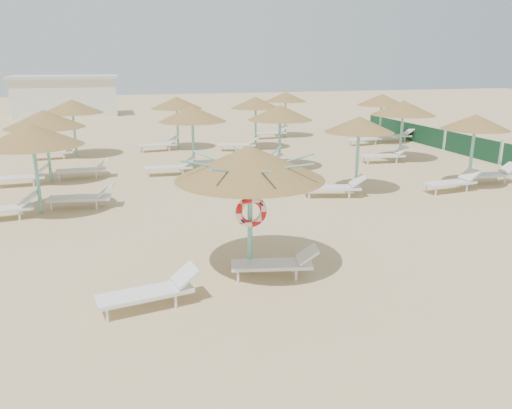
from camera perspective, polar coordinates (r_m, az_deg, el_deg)
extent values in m
plane|color=tan|center=(11.19, -2.07, -7.48)|extent=(120.00, 120.00, 0.00)
cylinder|color=#6BBAB4|center=(10.65, -0.69, -1.95)|extent=(0.11, 0.11, 2.35)
cone|color=olive|center=(10.32, -0.72, 4.83)|extent=(3.13, 3.13, 0.71)
cylinder|color=#6BBAB4|center=(10.37, -0.71, 3.44)|extent=(0.20, 0.20, 0.12)
cylinder|color=#6BBAB4|center=(10.54, 3.08, 4.78)|extent=(1.42, 0.04, 0.36)
cylinder|color=#6BBAB4|center=(10.95, 1.16, 5.24)|extent=(1.03, 1.03, 0.36)
cylinder|color=#6BBAB4|center=(11.01, -1.71, 5.30)|extent=(0.04, 1.42, 0.36)
cylinder|color=#6BBAB4|center=(10.70, -4.08, 4.94)|extent=(1.03, 1.03, 0.36)
cylinder|color=#6BBAB4|center=(10.17, -4.65, 4.33)|extent=(1.42, 0.04, 0.36)
cylinder|color=#6BBAB4|center=(9.72, -2.83, 3.82)|extent=(1.03, 1.03, 0.36)
cylinder|color=#6BBAB4|center=(9.65, 0.41, 3.74)|extent=(0.04, 1.42, 0.36)
cylinder|color=#6BBAB4|center=(10.00, 2.88, 4.16)|extent=(1.03, 1.03, 0.36)
torus|color=red|center=(10.48, -0.55, -0.84)|extent=(0.68, 0.15, 0.68)
cylinder|color=silver|center=(9.42, -16.63, -12.10)|extent=(0.06, 0.06, 0.26)
cylinder|color=silver|center=(9.84, -17.10, -10.89)|extent=(0.06, 0.06, 0.26)
cylinder|color=silver|center=(9.65, -9.16, -10.89)|extent=(0.06, 0.06, 0.26)
cylinder|color=silver|center=(10.05, -9.95, -9.77)|extent=(0.06, 0.06, 0.26)
cube|color=silver|center=(9.67, -12.56, -9.92)|extent=(1.84, 0.87, 0.07)
cube|color=silver|center=(9.75, -8.09, -7.99)|extent=(0.54, 0.63, 0.34)
cylinder|color=silver|center=(10.54, -2.06, -8.27)|extent=(0.05, 0.05, 0.25)
cylinder|color=silver|center=(10.95, -2.14, -7.29)|extent=(0.05, 0.05, 0.25)
cylinder|color=silver|center=(10.64, 4.60, -8.07)|extent=(0.05, 0.05, 0.25)
cylinder|color=silver|center=(11.05, 4.26, -7.11)|extent=(0.05, 0.05, 0.25)
cube|color=silver|center=(10.72, 1.79, -6.87)|extent=(1.80, 0.91, 0.07)
cube|color=silver|center=(10.74, 5.91, -5.67)|extent=(0.54, 0.62, 0.33)
cylinder|color=#6BBAB4|center=(16.24, -23.74, 2.95)|extent=(0.11, 0.11, 2.30)
cone|color=olive|center=(16.03, -24.24, 7.29)|extent=(2.89, 2.89, 0.65)
cylinder|color=#6BBAB4|center=(16.06, -24.14, 6.42)|extent=(0.20, 0.20, 0.12)
cylinder|color=silver|center=(16.02, -25.41, -1.17)|extent=(0.06, 0.06, 0.28)
cylinder|color=silver|center=(16.50, -25.41, -0.69)|extent=(0.06, 0.06, 0.28)
cube|color=silver|center=(16.14, -24.53, 0.62)|extent=(0.57, 0.66, 0.36)
cylinder|color=silver|center=(16.60, -22.35, -0.24)|extent=(0.06, 0.06, 0.28)
cylinder|color=silver|center=(17.07, -21.95, 0.23)|extent=(0.06, 0.06, 0.28)
cylinder|color=silver|center=(16.30, -17.77, -0.07)|extent=(0.06, 0.06, 0.28)
cylinder|color=silver|center=(16.78, -17.49, 0.41)|extent=(0.06, 0.06, 0.28)
cube|color=silver|center=(16.60, -19.54, 0.70)|extent=(1.97, 0.89, 0.08)
cube|color=silver|center=(16.38, -16.72, 1.62)|extent=(0.57, 0.66, 0.36)
cylinder|color=#6BBAB4|center=(20.44, -22.66, 5.55)|extent=(0.11, 0.11, 2.30)
cone|color=olive|center=(20.28, -23.05, 9.01)|extent=(2.89, 2.89, 0.65)
cylinder|color=#6BBAB4|center=(20.30, -22.97, 8.32)|extent=(0.20, 0.20, 0.12)
cylinder|color=silver|center=(20.09, -24.07, 2.27)|extent=(0.06, 0.06, 0.28)
cylinder|color=silver|center=(20.57, -23.93, 2.59)|extent=(0.06, 0.06, 0.28)
cube|color=silver|center=(20.37, -25.59, 2.78)|extent=(1.92, 0.67, 0.08)
cube|color=silver|center=(20.21, -23.30, 3.66)|extent=(0.50, 0.61, 0.36)
cylinder|color=silver|center=(20.67, -21.54, 2.91)|extent=(0.06, 0.06, 0.28)
cylinder|color=silver|center=(21.15, -21.39, 3.21)|extent=(0.06, 0.06, 0.28)
cylinder|color=silver|center=(20.54, -17.80, 3.19)|extent=(0.06, 0.06, 0.28)
cylinder|color=silver|center=(21.03, -17.74, 3.49)|extent=(0.06, 0.06, 0.28)
cube|color=silver|center=(20.79, -19.33, 3.71)|extent=(1.92, 0.67, 0.08)
cube|color=silver|center=(20.68, -17.04, 4.53)|extent=(0.50, 0.61, 0.36)
cylinder|color=#6BBAB4|center=(25.53, -20.02, 7.72)|extent=(0.11, 0.11, 2.30)
cone|color=olive|center=(25.40, -20.30, 10.49)|extent=(2.84, 2.84, 0.64)
cylinder|color=#6BBAB4|center=(25.42, -20.24, 9.94)|extent=(0.20, 0.20, 0.12)
cylinder|color=silver|center=(25.19, -24.16, 4.84)|extent=(0.06, 0.06, 0.28)
cylinder|color=silver|center=(25.68, -24.11, 5.04)|extent=(0.06, 0.06, 0.28)
cylinder|color=silver|center=(25.13, -21.10, 5.15)|extent=(0.06, 0.06, 0.28)
cylinder|color=silver|center=(25.62, -21.10, 5.34)|extent=(0.06, 0.06, 0.28)
cube|color=silver|center=(25.36, -22.38, 5.52)|extent=(1.94, 0.77, 0.08)
cube|color=silver|center=(25.30, -20.51, 6.25)|extent=(0.53, 0.64, 0.36)
cylinder|color=#6BBAB4|center=(20.84, -7.18, 6.85)|extent=(0.11, 0.11, 2.30)
cone|color=olive|center=(20.67, -7.30, 10.25)|extent=(2.76, 2.76, 0.62)
cylinder|color=#6BBAB4|center=(20.70, -7.28, 9.58)|extent=(0.20, 0.20, 0.12)
cylinder|color=silver|center=(20.24, -12.17, 3.42)|extent=(0.06, 0.06, 0.28)
cylinder|color=silver|center=(20.73, -12.19, 3.72)|extent=(0.06, 0.06, 0.28)
cylinder|color=silver|center=(20.29, -8.36, 3.65)|extent=(0.06, 0.06, 0.28)
cylinder|color=silver|center=(20.77, -8.47, 3.94)|extent=(0.06, 0.06, 0.28)
cube|color=silver|center=(20.46, -9.97, 4.20)|extent=(1.93, 0.73, 0.08)
cube|color=silver|center=(20.47, -7.62, 4.99)|extent=(0.52, 0.63, 0.36)
cylinder|color=silver|center=(21.08, -6.23, 4.19)|extent=(0.06, 0.06, 0.28)
cylinder|color=silver|center=(21.55, -6.54, 4.45)|extent=(0.06, 0.06, 0.28)
cylinder|color=silver|center=(21.41, -2.71, 4.46)|extent=(0.06, 0.06, 0.28)
cylinder|color=silver|center=(21.88, -3.08, 4.71)|extent=(0.06, 0.06, 0.28)
cube|color=silver|center=(21.47, -4.32, 4.96)|extent=(1.93, 0.73, 0.08)
cube|color=silver|center=(21.65, -2.15, 5.73)|extent=(0.52, 0.63, 0.36)
cylinder|color=#6BBAB4|center=(26.45, -8.96, 8.76)|extent=(0.11, 0.11, 2.30)
cone|color=olive|center=(26.33, -9.08, 11.43)|extent=(2.63, 2.63, 0.59)
cylinder|color=#6BBAB4|center=(26.35, -9.06, 10.91)|extent=(0.20, 0.20, 0.12)
cylinder|color=silver|center=(25.70, -12.78, 6.06)|extent=(0.06, 0.06, 0.28)
cylinder|color=silver|center=(26.19, -12.99, 6.23)|extent=(0.06, 0.06, 0.28)
cylinder|color=silver|center=(25.98, -9.85, 6.33)|extent=(0.06, 0.06, 0.28)
cylinder|color=silver|center=(26.46, -10.11, 6.49)|extent=(0.06, 0.06, 0.28)
cube|color=silver|center=(26.07, -11.18, 6.69)|extent=(1.96, 0.86, 0.08)
cube|color=silver|center=(26.22, -9.38, 7.37)|extent=(0.56, 0.66, 0.36)
cylinder|color=#6BBAB4|center=(17.76, 11.50, 5.03)|extent=(0.11, 0.11, 2.30)
cone|color=olive|center=(17.57, 11.72, 8.97)|extent=(2.38, 2.38, 0.53)
cylinder|color=#6BBAB4|center=(17.60, 11.68, 8.23)|extent=(0.20, 0.20, 0.12)
cylinder|color=silver|center=(16.79, 6.10, 1.09)|extent=(0.06, 0.06, 0.28)
cylinder|color=silver|center=(17.27, 5.89, 1.53)|extent=(0.06, 0.06, 0.28)
cylinder|color=silver|center=(17.02, 10.61, 1.11)|extent=(0.06, 0.06, 0.28)
cylinder|color=silver|center=(17.50, 10.28, 1.54)|extent=(0.06, 0.06, 0.28)
cube|color=silver|center=(17.11, 8.67, 1.91)|extent=(1.99, 1.07, 0.08)
cube|color=silver|center=(17.22, 11.49, 2.68)|extent=(0.62, 0.70, 0.36)
cylinder|color=#6BBAB4|center=(21.22, 2.71, 7.13)|extent=(0.11, 0.11, 2.30)
cone|color=olive|center=(21.06, 2.76, 10.47)|extent=(2.72, 2.72, 0.61)
cylinder|color=#6BBAB4|center=(21.09, 2.75, 9.81)|extent=(0.20, 0.20, 0.12)
cylinder|color=silver|center=(20.33, -1.94, 3.84)|extent=(0.06, 0.06, 0.28)
cylinder|color=silver|center=(20.82, -2.16, 4.13)|extent=(0.06, 0.06, 0.28)
cylinder|color=silver|center=(20.58, 1.78, 3.99)|extent=(0.06, 0.06, 0.28)
cylinder|color=silver|center=(21.06, 1.48, 4.28)|extent=(0.06, 0.06, 0.28)
cube|color=silver|center=(20.67, 0.14, 4.57)|extent=(1.95, 0.78, 0.08)
cube|color=silver|center=(20.81, 2.45, 5.30)|extent=(0.53, 0.64, 0.36)
cylinder|color=#6BBAB4|center=(26.24, -0.05, 8.89)|extent=(0.11, 0.11, 2.30)
cone|color=olive|center=(26.11, -0.05, 11.58)|extent=(2.55, 2.55, 0.57)
cylinder|color=#6BBAB4|center=(26.13, -0.05, 11.07)|extent=(0.20, 0.20, 0.12)
cylinder|color=silver|center=(25.52, -3.99, 6.35)|extent=(0.06, 0.06, 0.28)
cylinder|color=silver|center=(26.01, -3.93, 6.54)|extent=(0.06, 0.06, 0.28)
cylinder|color=silver|center=(25.47, -0.94, 6.37)|extent=(0.06, 0.06, 0.28)
cylinder|color=silver|center=(25.96, -0.93, 6.56)|extent=(0.06, 0.06, 0.28)
cube|color=silver|center=(25.70, -2.18, 6.85)|extent=(2.00, 1.11, 0.08)
cube|color=silver|center=(25.65, -0.27, 7.39)|extent=(0.63, 0.71, 0.36)
cylinder|color=#6BBAB4|center=(19.67, 23.40, 5.09)|extent=(0.11, 0.11, 2.30)
cone|color=olive|center=(19.50, 23.81, 8.63)|extent=(2.35, 2.35, 0.53)
cylinder|color=#6BBAB4|center=(19.53, 23.73, 7.97)|extent=(0.20, 0.20, 0.12)
cylinder|color=silver|center=(18.19, 19.85, 1.39)|extent=(0.06, 0.06, 0.28)
cylinder|color=silver|center=(18.56, 18.86, 1.76)|extent=(0.06, 0.06, 0.28)
cylinder|color=silver|center=(19.09, 22.94, 1.73)|extent=(0.06, 0.06, 0.28)
cylinder|color=silver|center=(19.44, 21.94, 2.08)|extent=(0.06, 0.06, 0.28)
cube|color=silver|center=(18.85, 21.27, 2.30)|extent=(1.95, 0.78, 0.08)
cube|color=silver|center=(19.38, 23.22, 3.18)|extent=(0.54, 0.64, 0.36)
cylinder|color=silver|center=(20.13, 23.49, 2.37)|extent=(0.06, 0.06, 0.28)
cylinder|color=silver|center=(20.54, 22.73, 2.70)|extent=(0.06, 0.06, 0.28)
cylinder|color=silver|center=(20.92, 26.56, 2.47)|extent=(0.06, 0.06, 0.28)
cylinder|color=silver|center=(21.31, 25.76, 2.80)|extent=(0.06, 0.06, 0.28)
cube|color=silver|center=(20.75, 25.00, 3.08)|extent=(1.95, 0.78, 0.08)
cube|color=silver|center=(21.21, 26.95, 3.76)|extent=(0.54, 0.64, 0.36)
cylinder|color=#6BBAB4|center=(24.14, 16.26, 7.61)|extent=(0.11, 0.11, 2.30)
cone|color=olive|center=(24.00, 16.50, 10.55)|extent=(2.89, 2.89, 0.65)
cylinder|color=#6BBAB4|center=(24.03, 16.45, 9.97)|extent=(0.20, 0.20, 0.12)
cylinder|color=silver|center=(22.87, 12.68, 4.84)|extent=(0.06, 0.06, 0.28)
cylinder|color=silver|center=(23.33, 12.23, 5.09)|extent=(0.06, 0.06, 0.28)
cylinder|color=silver|center=(23.41, 15.76, 4.88)|extent=(0.06, 0.06, 0.28)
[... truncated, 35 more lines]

